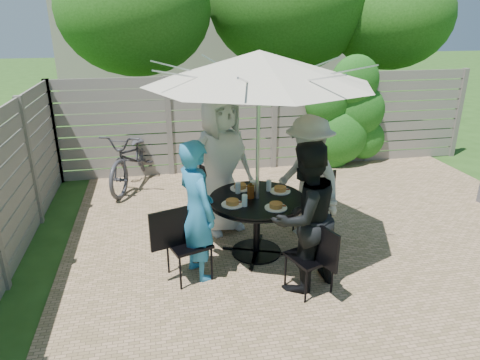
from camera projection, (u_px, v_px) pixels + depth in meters
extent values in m
plane|color=#264816|center=(332.00, 239.00, 5.80)|extent=(60.00, 60.00, 0.00)
cube|color=tan|center=(319.00, 222.00, 6.25)|extent=(7.00, 6.00, 0.02)
cube|color=gray|center=(274.00, 122.00, 8.21)|extent=(8.00, 0.10, 1.85)
cube|color=gray|center=(12.00, 184.00, 5.18)|extent=(0.10, 5.00, 1.85)
ellipsoid|color=#175713|center=(345.00, 122.00, 8.34)|extent=(1.20, 0.70, 1.80)
cube|color=#AA9D8E|center=(210.00, 26.00, 15.89)|extent=(10.00, 6.00, 5.00)
ellipsoid|color=#1C4A11|center=(134.00, 9.00, 8.85)|extent=(3.20, 3.20, 2.72)
ellipsoid|color=#1C4A11|center=(289.00, 0.00, 9.88)|extent=(3.80, 3.80, 3.23)
ellipsoid|color=#1C4A11|center=(390.00, 16.00, 9.77)|extent=(2.80, 2.80, 2.38)
cylinder|color=black|center=(257.00, 199.00, 5.18)|extent=(1.54, 1.54, 0.03)
cylinder|color=black|center=(257.00, 227.00, 5.31)|extent=(0.08, 0.08, 0.75)
cylinder|color=black|center=(256.00, 252.00, 5.44)|extent=(0.63, 0.63, 0.04)
cylinder|color=silver|center=(258.00, 166.00, 5.03)|extent=(0.05, 0.05, 2.36)
cone|color=beige|center=(259.00, 67.00, 4.62)|extent=(3.37, 3.37, 0.36)
cube|color=black|center=(217.00, 199.00, 6.03)|extent=(0.54, 0.54, 0.03)
cube|color=black|center=(208.00, 181.00, 6.10)|extent=(0.22, 0.36, 0.41)
imported|color=silver|center=(220.00, 164.00, 5.74)|extent=(1.11, 0.94, 1.93)
cube|color=black|center=(189.00, 243.00, 4.79)|extent=(0.55, 0.55, 0.03)
cube|color=black|center=(169.00, 229.00, 4.60)|extent=(0.42, 0.16, 0.45)
imported|color=teal|center=(197.00, 211.00, 4.72)|extent=(0.59, 0.70, 1.63)
cube|color=black|center=(310.00, 257.00, 4.56)|extent=(0.53, 0.53, 0.03)
cube|color=black|center=(324.00, 246.00, 4.32)|extent=(0.16, 0.40, 0.42)
imported|color=black|center=(304.00, 218.00, 4.51)|extent=(1.00, 0.90, 1.67)
cube|color=black|center=(313.00, 206.00, 5.80)|extent=(0.55, 0.55, 0.03)
cube|color=black|center=(324.00, 187.00, 5.84)|extent=(0.38, 0.20, 0.42)
imported|color=#979994|center=(308.00, 179.00, 5.59)|extent=(1.00, 1.24, 1.68)
cylinder|color=white|center=(240.00, 188.00, 5.45)|extent=(0.26, 0.26, 0.01)
cylinder|color=#BD7237|center=(240.00, 186.00, 5.44)|extent=(0.15, 0.15, 0.05)
cylinder|color=white|center=(232.00, 204.00, 4.98)|extent=(0.26, 0.26, 0.01)
cylinder|color=#BD7237|center=(232.00, 202.00, 4.97)|extent=(0.15, 0.15, 0.05)
cylinder|color=white|center=(276.00, 208.00, 4.89)|extent=(0.26, 0.26, 0.01)
cylinder|color=#BD7237|center=(276.00, 205.00, 4.88)|extent=(0.15, 0.15, 0.05)
cylinder|color=white|center=(280.00, 191.00, 5.36)|extent=(0.26, 0.26, 0.01)
cylinder|color=#BD7237|center=(280.00, 189.00, 5.35)|extent=(0.15, 0.15, 0.05)
cylinder|color=silver|center=(238.00, 188.00, 5.29)|extent=(0.07, 0.07, 0.14)
cylinder|color=silver|center=(245.00, 200.00, 4.93)|extent=(0.07, 0.07, 0.14)
cylinder|color=silver|center=(269.00, 186.00, 5.37)|extent=(0.07, 0.07, 0.14)
cylinder|color=#59280C|center=(251.00, 192.00, 5.15)|extent=(0.09, 0.09, 0.16)
cylinder|color=#C6B293|center=(253.00, 186.00, 5.37)|extent=(0.08, 0.08, 0.12)
imported|color=#333338|center=(134.00, 157.00, 7.50)|extent=(1.30, 2.06, 1.02)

